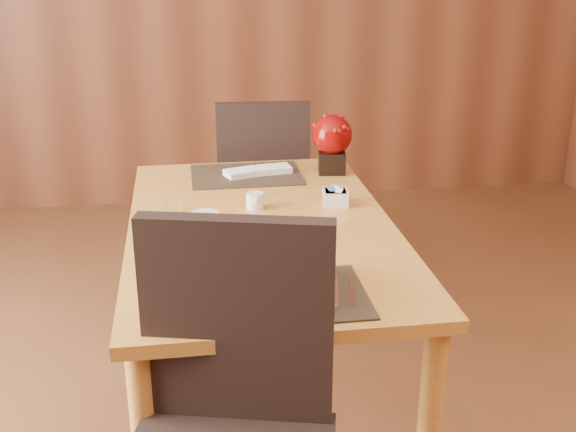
{
  "coord_description": "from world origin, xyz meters",
  "views": [
    {
      "loc": [
        -0.25,
        -1.69,
        1.66
      ],
      "look_at": [
        0.06,
        0.35,
        0.87
      ],
      "focal_mm": 45.0,
      "sensor_mm": 36.0,
      "label": 1
    }
  ],
  "objects": [
    {
      "name": "bread_plate",
      "position": [
        -0.29,
        0.04,
        0.75
      ],
      "size": [
        0.18,
        0.18,
        0.01
      ],
      "primitive_type": "cube",
      "rotation": [
        0.0,
        0.0,
        -0.25
      ],
      "color": "white",
      "rests_on": "dining_table"
    },
    {
      "name": "coffee_cup",
      "position": [
        -0.19,
        0.48,
        0.79
      ],
      "size": [
        0.17,
        0.17,
        0.09
      ],
      "rotation": [
        0.0,
        0.0,
        0.18
      ],
      "color": "white",
      "rests_on": "dining_table"
    },
    {
      "name": "napkins_far",
      "position": [
        0.06,
        1.15,
        0.77
      ],
      "size": [
        0.29,
        0.16,
        0.02
      ],
      "primitive_type": null,
      "rotation": [
        0.0,
        0.0,
        0.22
      ],
      "color": "white",
      "rests_on": "dining_table"
    },
    {
      "name": "sugar_caddy",
      "position": [
        0.29,
        0.75,
        0.78
      ],
      "size": [
        0.1,
        0.1,
        0.05
      ],
      "primitive_type": "cube",
      "rotation": [
        0.0,
        0.0,
        -0.13
      ],
      "color": "white",
      "rests_on": "dining_table"
    },
    {
      "name": "water_glass",
      "position": [
        -0.28,
        0.38,
        0.83
      ],
      "size": [
        0.09,
        0.09,
        0.17
      ],
      "primitive_type": "cylinder",
      "rotation": [
        0.0,
        0.0,
        -0.35
      ],
      "color": "white",
      "rests_on": "dining_table"
    },
    {
      "name": "berry_decor",
      "position": [
        0.36,
        1.14,
        0.89
      ],
      "size": [
        0.16,
        0.16,
        0.24
      ],
      "rotation": [
        0.0,
        0.0,
        -0.13
      ],
      "color": "black",
      "rests_on": "dining_table"
    },
    {
      "name": "dining_table",
      "position": [
        0.0,
        0.6,
        0.65
      ],
      "size": [
        0.9,
        1.5,
        0.75
      ],
      "color": "#C98837",
      "rests_on": "ground"
    },
    {
      "name": "near_chair",
      "position": [
        -0.17,
        -0.26,
        0.6
      ],
      "size": [
        0.6,
        0.6,
        1.06
      ],
      "rotation": [
        0.0,
        0.0,
        -0.25
      ],
      "color": "black",
      "rests_on": "ground"
    },
    {
      "name": "placemat_near",
      "position": [
        0.0,
        0.05,
        0.75
      ],
      "size": [
        0.45,
        0.33,
        0.01
      ],
      "primitive_type": "cube",
      "color": "black",
      "rests_on": "dining_table"
    },
    {
      "name": "soup_setting",
      "position": [
        -0.0,
        0.08,
        0.8
      ],
      "size": [
        0.32,
        0.32,
        0.11
      ],
      "rotation": [
        0.0,
        0.0,
        -0.21
      ],
      "color": "white",
      "rests_on": "dining_table"
    },
    {
      "name": "creamer_jug",
      "position": [
        -0.01,
        0.75,
        0.78
      ],
      "size": [
        0.09,
        0.09,
        0.06
      ],
      "primitive_type": null,
      "rotation": [
        0.0,
        0.0,
        0.11
      ],
      "color": "white",
      "rests_on": "dining_table"
    },
    {
      "name": "far_chair",
      "position": [
        0.12,
        1.66,
        0.55
      ],
      "size": [
        0.47,
        0.48,
        0.97
      ],
      "rotation": [
        0.0,
        0.0,
        3.09
      ],
      "color": "black",
      "rests_on": "ground"
    },
    {
      "name": "placemat_far",
      "position": [
        0.0,
        1.15,
        0.75
      ],
      "size": [
        0.45,
        0.33,
        0.01
      ],
      "primitive_type": "cube",
      "color": "black",
      "rests_on": "dining_table"
    }
  ]
}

